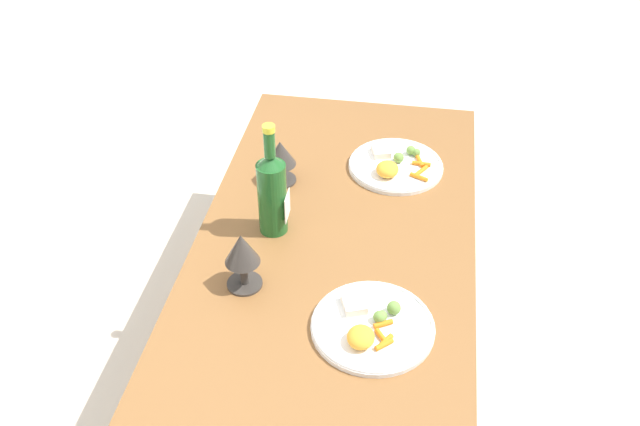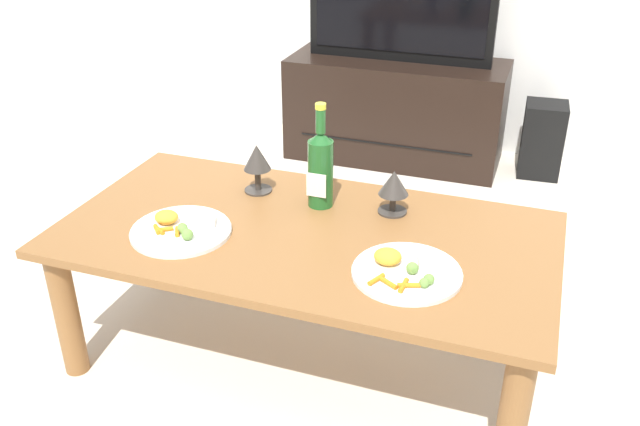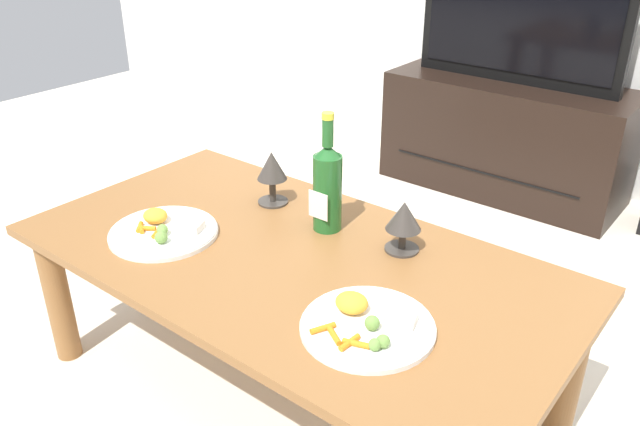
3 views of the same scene
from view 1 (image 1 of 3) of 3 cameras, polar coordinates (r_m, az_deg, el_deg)
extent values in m
plane|color=beige|center=(2.16, 1.17, -10.41)|extent=(6.40, 6.40, 0.00)
cube|color=brown|center=(1.87, 1.33, -1.86)|extent=(1.37, 0.71, 0.03)
cylinder|color=brown|center=(2.48, 10.05, 2.82)|extent=(0.07, 0.07, 0.41)
cylinder|color=brown|center=(2.53, -3.27, 4.12)|extent=(0.07, 0.07, 0.41)
cylinder|color=#1E5923|center=(1.81, -3.84, 1.19)|extent=(0.07, 0.07, 0.20)
cone|color=#1E5923|center=(1.74, -4.00, 4.19)|extent=(0.07, 0.07, 0.03)
cylinder|color=#1E5923|center=(1.72, -4.07, 5.52)|extent=(0.03, 0.03, 0.07)
cylinder|color=yellow|center=(1.69, -4.13, 6.75)|extent=(0.03, 0.03, 0.02)
cube|color=silver|center=(1.81, -2.63, 0.57)|extent=(0.06, 0.00, 0.07)
cylinder|color=#38332D|center=(1.72, -6.04, -5.62)|extent=(0.09, 0.09, 0.01)
cylinder|color=#38332D|center=(1.70, -6.12, -4.72)|extent=(0.02, 0.02, 0.07)
cone|color=#38332D|center=(1.65, -6.29, -2.85)|extent=(0.08, 0.08, 0.08)
cylinder|color=#38332D|center=(2.04, -3.11, 2.67)|extent=(0.09, 0.09, 0.01)
cylinder|color=#38332D|center=(2.02, -3.14, 3.34)|extent=(0.02, 0.02, 0.05)
cone|color=#38332D|center=(1.99, -3.20, 4.82)|extent=(0.09, 0.09, 0.07)
cylinder|color=white|center=(1.62, 4.23, -9.08)|extent=(0.28, 0.28, 0.01)
torus|color=white|center=(1.61, 4.24, -8.89)|extent=(0.28, 0.28, 0.01)
ellipsoid|color=orange|center=(1.56, 3.28, -9.88)|extent=(0.07, 0.06, 0.04)
cube|color=beige|center=(1.64, 2.73, -7.27)|extent=(0.08, 0.07, 0.02)
cylinder|color=orange|center=(1.61, 5.08, -8.81)|extent=(0.03, 0.04, 0.01)
cylinder|color=orange|center=(1.58, 4.95, -9.82)|extent=(0.04, 0.04, 0.01)
cylinder|color=orange|center=(1.57, 5.15, -10.42)|extent=(0.04, 0.04, 0.01)
cylinder|color=orange|center=(1.57, 5.26, -10.18)|extent=(0.04, 0.03, 0.01)
sphere|color=olive|center=(1.61, 4.96, -8.20)|extent=(0.03, 0.03, 0.03)
sphere|color=olive|center=(1.61, 4.77, -8.29)|extent=(0.03, 0.03, 0.03)
sphere|color=olive|center=(1.63, 5.93, -7.55)|extent=(0.03, 0.03, 0.03)
cylinder|color=white|center=(2.10, 6.07, 3.74)|extent=(0.28, 0.28, 0.01)
torus|color=white|center=(2.09, 6.08, 3.92)|extent=(0.27, 0.27, 0.01)
ellipsoid|color=orange|center=(2.04, 5.41, 3.51)|extent=(0.07, 0.06, 0.04)
cube|color=beige|center=(2.13, 4.90, 4.95)|extent=(0.07, 0.07, 0.02)
cylinder|color=orange|center=(2.04, 7.92, 2.87)|extent=(0.03, 0.05, 0.01)
cylinder|color=orange|center=(2.07, 8.10, 3.36)|extent=(0.05, 0.04, 0.01)
cylinder|color=orange|center=(2.10, 8.11, 3.93)|extent=(0.02, 0.05, 0.01)
cylinder|color=orange|center=(2.11, 7.99, 4.12)|extent=(0.06, 0.03, 0.01)
sphere|color=olive|center=(2.14, 7.28, 5.00)|extent=(0.03, 0.03, 0.03)
sphere|color=olive|center=(2.10, 6.30, 4.42)|extent=(0.03, 0.03, 0.03)
sphere|color=olive|center=(2.13, 7.71, 4.82)|extent=(0.02, 0.02, 0.02)
camera|label=2|loc=(2.43, 47.27, 21.23)|focal=38.21mm
camera|label=3|loc=(2.47, 31.69, 24.41)|focal=35.96mm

